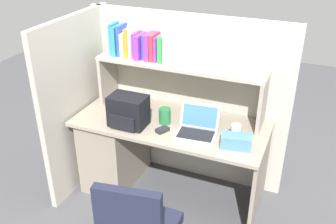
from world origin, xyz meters
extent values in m
plane|color=#4C4C51|center=(0.00, 0.00, 0.00)|extent=(8.00, 8.00, 0.00)
cube|color=gray|center=(0.00, 0.00, 0.71)|extent=(1.60, 0.70, 0.03)
cube|color=gray|center=(-0.55, 0.00, 0.35)|extent=(0.40, 0.64, 0.70)
cube|color=gray|center=(0.78, 0.00, 0.35)|extent=(0.03, 0.64, 0.70)
cube|color=#B2ADA0|center=(0.00, 0.38, 0.78)|extent=(1.84, 0.05, 1.55)
cube|color=#B2ADA0|center=(-0.85, -0.05, 0.78)|extent=(0.05, 1.06, 1.55)
cube|color=gray|center=(-0.70, 0.20, 0.94)|extent=(0.03, 0.28, 0.42)
cube|color=gray|center=(0.70, 0.20, 0.94)|extent=(0.03, 0.28, 0.42)
cube|color=#AAA093|center=(0.00, 0.20, 1.17)|extent=(1.44, 0.28, 0.03)
cube|color=teal|center=(-0.61, 0.20, 1.32)|extent=(0.03, 0.15, 0.27)
cube|color=teal|center=(-0.57, 0.20, 1.31)|extent=(0.03, 0.16, 0.25)
cube|color=blue|center=(-0.53, 0.21, 1.31)|extent=(0.03, 0.16, 0.26)
cube|color=white|center=(-0.50, 0.20, 1.28)|extent=(0.03, 0.16, 0.21)
cube|color=orange|center=(-0.46, 0.19, 1.30)|extent=(0.04, 0.13, 0.24)
cube|color=white|center=(-0.42, 0.20, 1.32)|extent=(0.03, 0.14, 0.28)
cube|color=purple|center=(-0.39, 0.21, 1.29)|extent=(0.03, 0.14, 0.21)
cube|color=purple|center=(-0.35, 0.19, 1.28)|extent=(0.04, 0.17, 0.21)
cube|color=blue|center=(-0.31, 0.21, 1.28)|extent=(0.02, 0.13, 0.21)
cube|color=purple|center=(-0.27, 0.20, 1.29)|extent=(0.04, 0.17, 0.22)
cube|color=red|center=(-0.23, 0.20, 1.29)|extent=(0.04, 0.16, 0.22)
cube|color=purple|center=(-0.19, 0.20, 1.28)|extent=(0.02, 0.15, 0.21)
cube|color=green|center=(-0.15, 0.20, 1.29)|extent=(0.04, 0.16, 0.22)
cube|color=white|center=(-0.11, 0.20, 1.32)|extent=(0.04, 0.14, 0.28)
cube|color=#B7BABF|center=(0.27, -0.13, 0.74)|extent=(0.33, 0.25, 0.02)
cube|color=black|center=(0.27, -0.14, 0.75)|extent=(0.29, 0.20, 0.00)
cube|color=#B7BABF|center=(0.26, -0.01, 0.85)|extent=(0.32, 0.10, 0.19)
cube|color=#3F72CC|center=(0.26, -0.02, 0.85)|extent=(0.28, 0.08, 0.16)
cube|color=black|center=(-0.30, -0.17, 0.86)|extent=(0.30, 0.20, 0.26)
cube|color=black|center=(-0.30, -0.27, 0.80)|extent=(0.22, 0.04, 0.11)
cube|color=#262628|center=(0.00, -0.16, 0.75)|extent=(0.10, 0.12, 0.03)
cylinder|color=white|center=(0.55, -0.02, 0.78)|extent=(0.08, 0.08, 0.11)
cube|color=teal|center=(0.59, -0.16, 0.78)|extent=(0.24, 0.16, 0.10)
cylinder|color=#26723F|center=(-0.04, -0.03, 0.80)|extent=(0.10, 0.10, 0.13)
cube|color=#1E2338|center=(0.20, -1.13, 0.71)|extent=(0.40, 0.12, 0.44)
camera|label=1|loc=(1.05, -2.55, 2.28)|focal=40.78mm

